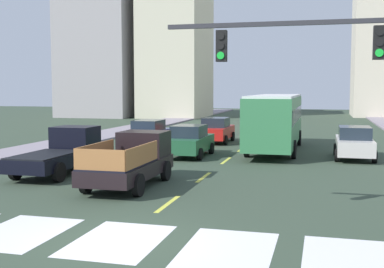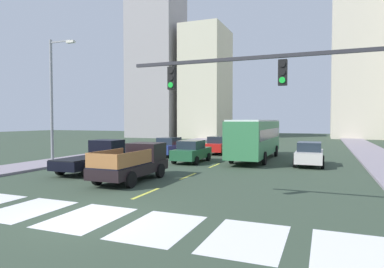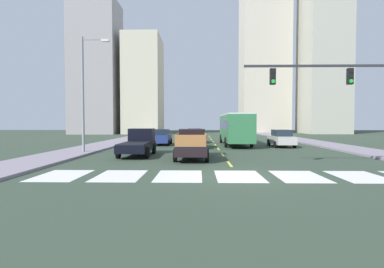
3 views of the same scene
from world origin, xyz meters
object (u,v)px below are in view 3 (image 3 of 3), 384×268
object	(u,v)px
sedan_mid	(194,139)
sedan_far	(195,135)
pickup_dark	(139,143)
traffic_signal_gantry	(373,88)
sedan_near_right	(281,138)
streetlight_left	(85,90)
city_bus	(235,127)
pickup_stakebed	(192,144)
sedan_near_left	(161,137)

from	to	relation	value
sedan_mid	sedan_far	size ratio (longest dim) A/B	1.00
pickup_dark	traffic_signal_gantry	distance (m)	15.29
sedan_near_right	sedan_mid	bearing A→B (deg)	-169.88
sedan_mid	streetlight_left	distance (m)	10.90
pickup_dark	city_bus	xyz separation A→B (m)	(8.36, 10.01, 1.03)
traffic_signal_gantry	city_bus	bearing A→B (deg)	107.84
sedan_near_right	traffic_signal_gantry	size ratio (longest dim) A/B	0.43
pickup_stakebed	pickup_dark	size ratio (longest dim) A/B	1.00
pickup_stakebed	traffic_signal_gantry	distance (m)	11.08
pickup_stakebed	sedan_mid	size ratio (longest dim) A/B	1.18
sedan_near_left	sedan_mid	distance (m)	5.08
sedan_far	streetlight_left	distance (m)	15.88
sedan_near_right	streetlight_left	distance (m)	18.82
pickup_dark	sedan_near_right	size ratio (longest dim) A/B	1.18
pickup_stakebed	sedan_near_left	bearing A→B (deg)	104.10
pickup_dark	streetlight_left	world-z (taller)	streetlight_left
traffic_signal_gantry	streetlight_left	distance (m)	19.27
pickup_stakebed	traffic_signal_gantry	xyz separation A→B (m)	(9.59, -4.45, 3.31)
sedan_mid	sedan_near_left	bearing A→B (deg)	134.36
pickup_dark	traffic_signal_gantry	world-z (taller)	traffic_signal_gantry
pickup_dark	sedan_mid	world-z (taller)	pickup_dark
pickup_dark	sedan_near_left	world-z (taller)	pickup_dark
pickup_stakebed	traffic_signal_gantry	bearing A→B (deg)	-27.46
pickup_stakebed	sedan_near_left	xyz separation A→B (m)	(-3.54, 11.83, -0.08)
pickup_dark	sedan_mid	bearing A→B (deg)	57.58
city_bus	streetlight_left	bearing A→B (deg)	-143.79
city_bus	sedan_far	bearing A→B (deg)	139.74
traffic_signal_gantry	streetlight_left	size ratio (longest dim) A/B	1.13
city_bus	pickup_dark	bearing A→B (deg)	-129.34
sedan_mid	sedan_far	bearing A→B (deg)	89.49
city_bus	traffic_signal_gantry	size ratio (longest dim) A/B	1.06
sedan_near_left	streetlight_left	bearing A→B (deg)	-119.40
streetlight_left	pickup_stakebed	bearing A→B (deg)	-17.61
pickup_dark	sedan_near_right	distance (m)	14.90
city_bus	sedan_mid	xyz separation A→B (m)	(-4.31, -3.49, -1.09)
traffic_signal_gantry	streetlight_left	world-z (taller)	streetlight_left
city_bus	streetlight_left	size ratio (longest dim) A/B	1.20
sedan_near_left	streetlight_left	world-z (taller)	streetlight_left
sedan_mid	city_bus	bearing A→B (deg)	38.13
pickup_dark	sedan_near_left	bearing A→B (deg)	86.93
sedan_far	sedan_mid	bearing A→B (deg)	-87.33
sedan_mid	sedan_near_right	xyz separation A→B (m)	(8.64, 1.30, 0.00)
traffic_signal_gantry	streetlight_left	xyz separation A→B (m)	(-17.90, 7.09, 0.73)
city_bus	traffic_signal_gantry	bearing A→B (deg)	-71.64
sedan_mid	streetlight_left	world-z (taller)	streetlight_left
sedan_far	streetlight_left	bearing A→B (deg)	-120.64
traffic_signal_gantry	sedan_far	bearing A→B (deg)	115.62
pickup_dark	sedan_near_right	xyz separation A→B (m)	(12.69, 7.81, -0.06)
sedan_near_left	traffic_signal_gantry	bearing A→B (deg)	-53.08
sedan_far	streetlight_left	size ratio (longest dim) A/B	0.49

